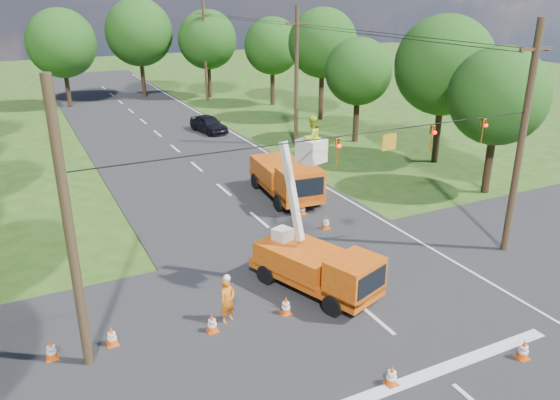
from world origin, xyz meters
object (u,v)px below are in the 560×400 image
traffic_cone_1 (524,349)px  tree_far_a (61,43)px  tree_right_c (358,72)px  traffic_cone_4 (212,323)px  tree_right_a (498,96)px  tree_right_b (444,66)px  tree_far_c (207,40)px  tree_right_e (272,46)px  tree_far_b (139,33)px  traffic_cone_6 (51,350)px  pole_right_far (205,51)px  tree_right_d (323,43)px  second_truck (287,178)px  traffic_cone_0 (392,375)px  pole_right_mid (296,77)px  traffic_cone_8 (286,306)px  traffic_cone_7 (289,167)px  pole_left (70,233)px  bucket_truck (317,257)px  traffic_cone_5 (112,336)px  traffic_cone_2 (326,222)px  traffic_cone_3 (302,208)px  distant_car (209,124)px  pole_right_near (522,140)px  ground_worker (228,300)px

traffic_cone_1 → tree_far_a: size_ratio=0.07×
tree_right_c → traffic_cone_4: bearing=-134.3°
tree_right_a → tree_right_b: tree_right_b is taller
traffic_cone_1 → tree_far_a: (-7.86, 48.90, 5.83)m
tree_far_c → tree_right_e: bearing=-58.4°
tree_right_b → tree_far_b: size_ratio=0.93×
traffic_cone_6 → pole_right_far: (19.01, 39.26, 4.75)m
tree_right_b → tree_right_d: tree_right_d is taller
second_truck → traffic_cone_0: second_truck is taller
pole_right_mid → traffic_cone_8: bearing=-118.9°
traffic_cone_7 → tree_right_d: 17.27m
tree_right_c → tree_right_d: size_ratio=0.81×
traffic_cone_7 → tree_far_a: size_ratio=0.07×
traffic_cone_0 → pole_left: (-7.86, 5.05, 4.14)m
traffic_cone_4 → pole_left: size_ratio=0.08×
traffic_cone_8 → tree_far_c: tree_far_c is taller
bucket_truck → traffic_cone_5: bearing=160.3°
traffic_cone_8 → traffic_cone_4: bearing=176.9°
traffic_cone_2 → traffic_cone_7: size_ratio=1.00×
traffic_cone_5 → traffic_cone_6: 1.86m
traffic_cone_0 → tree_right_b: bearing=45.7°
traffic_cone_0 → traffic_cone_3: same height
traffic_cone_8 → pole_right_far: 42.07m
tree_right_b → tree_right_d: 15.00m
second_truck → tree_far_a: bearing=108.7°
distant_car → traffic_cone_4: bearing=-119.4°
pole_right_far → tree_far_a: size_ratio=1.05×
pole_right_near → traffic_cone_4: bearing=-179.5°
traffic_cone_4 → pole_left: (-4.04, 0.13, 4.14)m
pole_right_near → tree_right_c: (4.70, 19.00, 0.21)m
traffic_cone_8 → tree_right_e: tree_right_e is taller
bucket_truck → traffic_cone_0: 5.87m
traffic_cone_5 → pole_left: 4.27m
bucket_truck → traffic_cone_6: bucket_truck is taller
traffic_cone_5 → tree_far_a: 42.93m
traffic_cone_1 → tree_right_b: (12.14, 17.90, 6.08)m
ground_worker → traffic_cone_1: size_ratio=2.42×
tree_right_d → tree_far_a: (-19.80, 16.00, -0.49)m
distant_car → tree_right_d: size_ratio=0.43×
tree_right_b → tree_right_c: bearing=104.4°
traffic_cone_0 → traffic_cone_7: size_ratio=1.00×
pole_left → tree_right_e: (23.30, 35.00, 1.31)m
tree_right_b → traffic_cone_7: bearing=167.1°
tree_right_a → tree_right_e: size_ratio=0.96×
bucket_truck → second_truck: 10.24m
pole_right_far → tree_far_b: tree_far_b is taller
traffic_cone_3 → pole_left: pole_left is taller
tree_right_a → traffic_cone_6: bearing=-167.6°
tree_right_c → tree_right_d: (1.60, 8.00, 1.37)m
ground_worker → tree_far_b: (7.73, 44.76, 5.95)m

